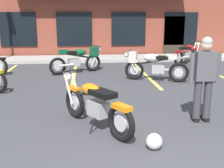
{
  "coord_description": "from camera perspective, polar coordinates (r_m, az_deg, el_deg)",
  "views": [
    {
      "loc": [
        -0.87,
        -2.35,
        2.01
      ],
      "look_at": [
        -0.28,
        3.66,
        0.55
      ],
      "focal_mm": 43.84,
      "sensor_mm": 36.0,
      "label": 1
    }
  ],
  "objects": [
    {
      "name": "motorcycle_silver_naked",
      "position": [
        10.3,
        -6.97,
        5.24
      ],
      "size": [
        1.94,
        1.21,
        0.98
      ],
      "color": "black",
      "rests_on": "ground_plane"
    },
    {
      "name": "painted_stall_lines",
      "position": [
        10.01,
        -0.48,
        2.04
      ],
      "size": [
        13.06,
        4.8,
        0.01
      ],
      "color": "#DBCC4C",
      "rests_on": "ground_plane"
    },
    {
      "name": "motorcycle_foreground_classic",
      "position": [
        5.07,
        -3.63,
        -4.2
      ],
      "size": [
        1.4,
        1.84,
        0.98
      ],
      "color": "black",
      "rests_on": "ground_plane"
    },
    {
      "name": "person_in_black_shirt",
      "position": [
        5.54,
        18.69,
        1.86
      ],
      "size": [
        0.6,
        0.28,
        1.68
      ],
      "color": "black",
      "rests_on": "ground_plane"
    },
    {
      "name": "motorcycle_green_cafe_racer",
      "position": [
        12.76,
        15.46,
        6.15
      ],
      "size": [
        1.73,
        1.56,
        0.98
      ],
      "color": "black",
      "rests_on": "ground_plane"
    },
    {
      "name": "sidewalk_kerb",
      "position": [
        13.53,
        -1.85,
        5.36
      ],
      "size": [
        22.0,
        1.8,
        0.14
      ],
      "primitive_type": "cube",
      "color": "#A8A59E",
      "rests_on": "ground_plane"
    },
    {
      "name": "motorcycle_blue_standard",
      "position": [
        9.0,
        8.49,
        3.98
      ],
      "size": [
        2.0,
        1.08,
        0.98
      ],
      "color": "black",
      "rests_on": "ground_plane"
    },
    {
      "name": "ground_plane",
      "position": [
        6.32,
        2.65,
        -4.97
      ],
      "size": [
        80.0,
        80.0,
        0.0
      ],
      "primitive_type": "plane",
      "color": "#3D3D42"
    },
    {
      "name": "helmet_on_pavement",
      "position": [
        4.42,
        8.77,
        -11.73
      ],
      "size": [
        0.26,
        0.26,
        0.26
      ],
      "color": "silver",
      "rests_on": "ground_plane"
    },
    {
      "name": "brick_storefront_building",
      "position": [
        17.4,
        -2.8,
        13.63
      ],
      "size": [
        14.02,
        6.89,
        4.04
      ],
      "color": "brown",
      "rests_on": "ground_plane"
    }
  ]
}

